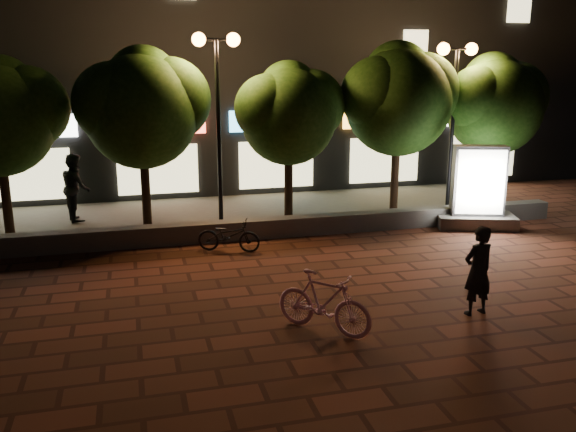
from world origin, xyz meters
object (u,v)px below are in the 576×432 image
object	(u,v)px
pedestrian	(76,187)
tree_right	(399,96)
tree_far_right	(495,101)
tree_mid	(290,110)
rider	(478,271)
street_lamp_left	(217,81)
tree_left	(143,104)
street_lamp_right	(455,84)
scooter_parked	(229,235)
scooter_pink	(324,302)
ad_kiosk	(478,195)

from	to	relation	value
pedestrian	tree_right	bearing A→B (deg)	-111.73
tree_right	tree_far_right	xyz separation A→B (m)	(3.20, -0.00, -0.20)
tree_mid	rider	world-z (taller)	tree_mid
street_lamp_left	rider	world-z (taller)	street_lamp_left
tree_left	tree_far_right	bearing A→B (deg)	-0.00
street_lamp_left	street_lamp_right	bearing A→B (deg)	0.00
street_lamp_left	scooter_parked	xyz separation A→B (m)	(-0.14, -2.20, -3.62)
tree_mid	pedestrian	bearing A→B (deg)	167.24
tree_right	rider	world-z (taller)	tree_right
tree_far_right	street_lamp_right	world-z (taller)	street_lamp_right
tree_right	tree_far_right	size ratio (longest dim) A/B	1.06
tree_far_right	rider	size ratio (longest dim) A/B	2.84
street_lamp_left	scooter_parked	size ratio (longest dim) A/B	3.35
tree_right	scooter_parked	xyz separation A→B (m)	(-5.50, -2.46, -3.16)
tree_right	scooter_pink	size ratio (longest dim) A/B	2.84
scooter_parked	tree_far_right	bearing A→B (deg)	-51.64
tree_mid	tree_far_right	size ratio (longest dim) A/B	0.95
scooter_parked	tree_left	bearing A→B (deg)	58.77
rider	street_lamp_right	bearing A→B (deg)	-125.42
tree_far_right	street_lamp_left	world-z (taller)	street_lamp_left
scooter_pink	tree_left	bearing A→B (deg)	65.72
street_lamp_left	ad_kiosk	world-z (taller)	street_lamp_left
tree_mid	tree_far_right	bearing A→B (deg)	0.00
street_lamp_left	scooter_parked	distance (m)	4.24
rider	scooter_parked	distance (m)	6.22
scooter_pink	tree_mid	bearing A→B (deg)	35.71
tree_left	pedestrian	xyz separation A→B (m)	(-1.97, 1.35, -2.39)
ad_kiosk	scooter_parked	bearing A→B (deg)	-175.96
street_lamp_left	tree_mid	bearing A→B (deg)	7.31
tree_far_right	scooter_parked	xyz separation A→B (m)	(-8.69, -2.46, -2.96)
street_lamp_left	rider	size ratio (longest dim) A/B	3.09
tree_right	ad_kiosk	bearing A→B (deg)	-50.99
scooter_pink	street_lamp_left	bearing A→B (deg)	51.65
tree_mid	pedestrian	distance (m)	6.48
tree_left	scooter_parked	size ratio (longest dim) A/B	3.17
rider	pedestrian	size ratio (longest dim) A/B	0.86
scooter_pink	scooter_parked	bearing A→B (deg)	55.70
tree_right	pedestrian	world-z (taller)	tree_right
rider	tree_left	bearing A→B (deg)	-63.06
tree_left	tree_far_right	distance (m)	10.50
ad_kiosk	pedestrian	bearing A→B (deg)	163.03
street_lamp_left	rider	distance (m)	8.61
tree_far_right	scooter_parked	world-z (taller)	tree_far_right
tree_right	ad_kiosk	world-z (taller)	tree_right
tree_far_right	street_lamp_right	xyz separation A→B (m)	(-1.55, -0.26, 0.53)
tree_mid	street_lamp_right	world-z (taller)	street_lamp_right
tree_left	scooter_pink	size ratio (longest dim) A/B	2.75
street_lamp_right	rider	bearing A→B (deg)	-115.31
rider	scooter_parked	xyz separation A→B (m)	(-3.77, 4.92, -0.43)
tree_mid	ad_kiosk	xyz separation A→B (m)	(4.90, -1.96, -2.29)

